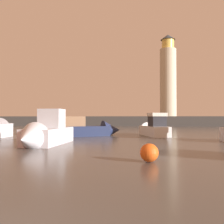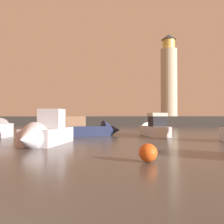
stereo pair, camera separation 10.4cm
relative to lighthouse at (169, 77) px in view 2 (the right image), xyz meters
The scene contains 7 objects.
ground_plane 31.68m from the lighthouse, 105.27° to the right, with size 220.00×220.00×0.00m, color #4C4742.
breakwater 12.77m from the lighthouse, behind, with size 71.03×6.55×2.20m, color #423F3D.
lighthouse is the anchor object (origin of this frame).
motorboat_3 34.11m from the lighthouse, 97.75° to the right, with size 3.58×6.54×2.68m.
motorboat_5 45.72m from the lighthouse, 105.80° to the right, with size 2.15×6.84×2.95m.
motorboat_6 36.70m from the lighthouse, 107.70° to the right, with size 7.12×5.18×2.52m.
mooring_buoy 50.03m from the lighthouse, 95.72° to the right, with size 0.81×0.81×0.81m, color #EA5919.
Camera 2 is at (2.93, -2.60, 1.94)m, focal length 40.70 mm.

